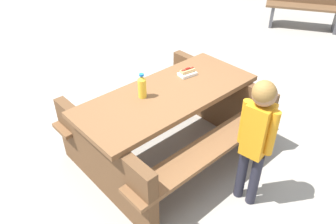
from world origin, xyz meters
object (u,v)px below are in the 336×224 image
(soda_bottle, at_px, (142,86))
(park_bench_near, at_px, (306,5))
(picnic_table, at_px, (168,119))
(child_in_coat, at_px, (257,130))
(hotdog_tray, at_px, (187,72))

(soda_bottle, distance_m, park_bench_near, 4.82)
(picnic_table, bearing_deg, soda_bottle, 143.00)
(soda_bottle, bearing_deg, child_in_coat, -85.28)
(hotdog_tray, height_order, child_in_coat, child_in_coat)
(child_in_coat, height_order, park_bench_near, child_in_coat)
(hotdog_tray, bearing_deg, park_bench_near, -1.04)
(picnic_table, distance_m, child_in_coat, 1.00)
(picnic_table, xyz_separation_m, park_bench_near, (4.60, -0.04, 0.00))
(picnic_table, distance_m, park_bench_near, 4.61)
(soda_bottle, distance_m, hotdog_tray, 0.61)
(hotdog_tray, height_order, park_bench_near, park_bench_near)
(soda_bottle, height_order, park_bench_near, soda_bottle)
(soda_bottle, relative_size, hotdog_tray, 1.15)
(soda_bottle, xyz_separation_m, hotdog_tray, (0.59, -0.11, -0.08))
(picnic_table, relative_size, park_bench_near, 1.33)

